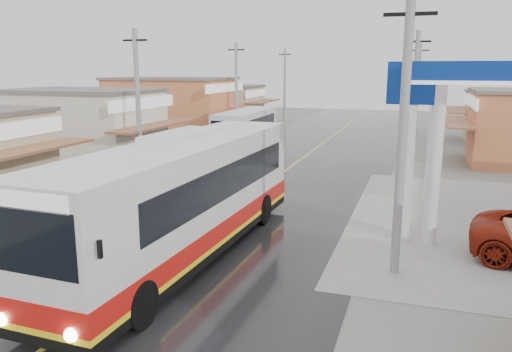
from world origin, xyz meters
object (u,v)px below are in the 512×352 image
at_px(second_bus, 246,129).
at_px(tyre_stack, 120,193).
at_px(tricycle_near, 169,152).
at_px(coach_bus, 186,198).
at_px(cyclist, 178,171).

relative_size(second_bus, tyre_stack, 9.45).
height_order(second_bus, tricycle_near, second_bus).
distance_m(coach_bus, cyclist, 10.83).
bearing_deg(tricycle_near, cyclist, -31.86).
relative_size(second_bus, cyclist, 4.56).
height_order(coach_bus, second_bus, coach_bus).
bearing_deg(coach_bus, tyre_stack, 140.15).
xyz_separation_m(coach_bus, tyre_stack, (-6.21, 5.57, -1.71)).
relative_size(coach_bus, tricycle_near, 5.35).
height_order(coach_bus, tricycle_near, coach_bus).
xyz_separation_m(second_bus, tricycle_near, (-2.36, -7.68, -0.65)).
bearing_deg(cyclist, tricycle_near, 117.20).
height_order(coach_bus, cyclist, coach_bus).
bearing_deg(cyclist, tyre_stack, -111.91).
bearing_deg(cyclist, second_bus, 84.35).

